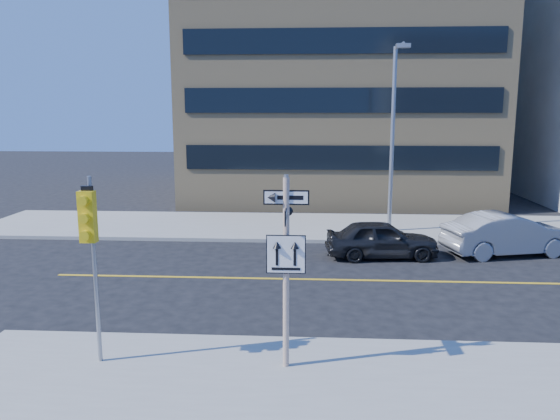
# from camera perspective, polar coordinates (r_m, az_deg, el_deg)

# --- Properties ---
(ground) EXTENTS (120.00, 120.00, 0.00)m
(ground) POSITION_cam_1_polar(r_m,az_deg,el_deg) (14.32, 1.11, -12.06)
(ground) COLOR black
(ground) RESTS_ON ground
(sign_pole) EXTENTS (0.92, 0.92, 4.06)m
(sign_pole) POSITION_cam_1_polar(r_m,az_deg,el_deg) (11.14, 0.64, -5.37)
(sign_pole) COLOR white
(sign_pole) RESTS_ON near_sidewalk
(traffic_signal) EXTENTS (0.32, 0.45, 4.00)m
(traffic_signal) POSITION_cam_1_polar(r_m,az_deg,el_deg) (11.74, -19.30, -2.17)
(traffic_signal) COLOR gray
(traffic_signal) RESTS_ON near_sidewalk
(parked_car_a) EXTENTS (2.03, 4.30, 1.42)m
(parked_car_a) POSITION_cam_1_polar(r_m,az_deg,el_deg) (20.85, 10.57, -3.01)
(parked_car_a) COLOR black
(parked_car_a) RESTS_ON ground
(parked_car_b) EXTENTS (2.83, 5.18, 1.62)m
(parked_car_b) POSITION_cam_1_polar(r_m,az_deg,el_deg) (22.63, 22.74, -2.34)
(parked_car_b) COLOR gray
(parked_car_b) RESTS_ON ground
(streetlight_a) EXTENTS (0.55, 2.25, 8.00)m
(streetlight_a) POSITION_cam_1_polar(r_m,az_deg,el_deg) (24.25, 11.78, 8.45)
(streetlight_a) COLOR gray
(streetlight_a) RESTS_ON far_sidewalk
(building_brick) EXTENTS (18.00, 18.00, 18.00)m
(building_brick) POSITION_cam_1_polar(r_m,az_deg,el_deg) (38.43, 5.79, 15.55)
(building_brick) COLOR tan
(building_brick) RESTS_ON ground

